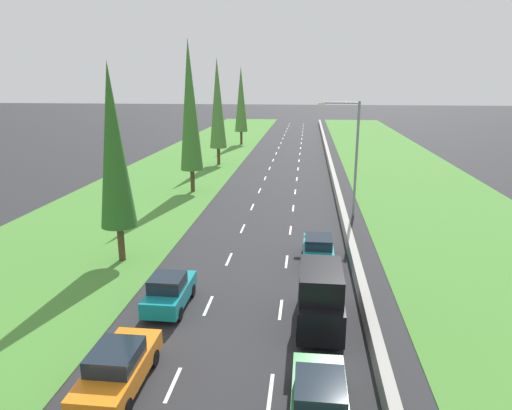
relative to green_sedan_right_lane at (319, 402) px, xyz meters
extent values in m
plane|color=#28282B|center=(-3.39, 46.38, -0.81)|extent=(300.00, 300.00, 0.00)
cube|color=#478433|center=(-16.04, 46.38, -0.79)|extent=(14.00, 140.00, 0.04)
cube|color=#478433|center=(10.96, 46.38, -0.79)|extent=(14.00, 140.00, 0.04)
cube|color=#9E9B93|center=(2.31, 46.38, -0.39)|extent=(0.44, 120.00, 0.85)
cube|color=white|center=(-5.14, 1.38, -0.81)|extent=(0.14, 2.00, 0.01)
cube|color=white|center=(-5.14, 7.38, -0.81)|extent=(0.14, 2.00, 0.01)
cube|color=white|center=(-5.14, 13.38, -0.81)|extent=(0.14, 2.00, 0.01)
cube|color=white|center=(-5.14, 19.38, -0.81)|extent=(0.14, 2.00, 0.01)
cube|color=white|center=(-5.14, 25.38, -0.81)|extent=(0.14, 2.00, 0.01)
cube|color=white|center=(-5.14, 31.38, -0.81)|extent=(0.14, 2.00, 0.01)
cube|color=white|center=(-5.14, 37.38, -0.81)|extent=(0.14, 2.00, 0.01)
cube|color=white|center=(-5.14, 43.38, -0.81)|extent=(0.14, 2.00, 0.01)
cube|color=white|center=(-5.14, 49.38, -0.81)|extent=(0.14, 2.00, 0.01)
cube|color=white|center=(-5.14, 55.38, -0.81)|extent=(0.14, 2.00, 0.01)
cube|color=white|center=(-5.14, 61.38, -0.81)|extent=(0.14, 2.00, 0.01)
cube|color=white|center=(-5.14, 67.38, -0.81)|extent=(0.14, 2.00, 0.01)
cube|color=white|center=(-5.14, 73.38, -0.81)|extent=(0.14, 2.00, 0.01)
cube|color=white|center=(-5.14, 79.38, -0.81)|extent=(0.14, 2.00, 0.01)
cube|color=white|center=(-5.14, 85.38, -0.81)|extent=(0.14, 2.00, 0.01)
cube|color=white|center=(-5.14, 91.38, -0.81)|extent=(0.14, 2.00, 0.01)
cube|color=white|center=(-5.14, 97.38, -0.81)|extent=(0.14, 2.00, 0.01)
cube|color=white|center=(-5.14, 103.38, -0.81)|extent=(0.14, 2.00, 0.01)
cube|color=white|center=(-1.64, 1.38, -0.81)|extent=(0.14, 2.00, 0.01)
cube|color=white|center=(-1.64, 7.38, -0.81)|extent=(0.14, 2.00, 0.01)
cube|color=white|center=(-1.64, 13.38, -0.81)|extent=(0.14, 2.00, 0.01)
cube|color=white|center=(-1.64, 19.38, -0.81)|extent=(0.14, 2.00, 0.01)
cube|color=white|center=(-1.64, 25.38, -0.81)|extent=(0.14, 2.00, 0.01)
cube|color=white|center=(-1.64, 31.38, -0.81)|extent=(0.14, 2.00, 0.01)
cube|color=white|center=(-1.64, 37.38, -0.81)|extent=(0.14, 2.00, 0.01)
cube|color=white|center=(-1.64, 43.38, -0.81)|extent=(0.14, 2.00, 0.01)
cube|color=white|center=(-1.64, 49.38, -0.81)|extent=(0.14, 2.00, 0.01)
cube|color=white|center=(-1.64, 55.38, -0.81)|extent=(0.14, 2.00, 0.01)
cube|color=white|center=(-1.64, 61.38, -0.81)|extent=(0.14, 2.00, 0.01)
cube|color=white|center=(-1.64, 67.38, -0.81)|extent=(0.14, 2.00, 0.01)
cube|color=white|center=(-1.64, 73.38, -0.81)|extent=(0.14, 2.00, 0.01)
cube|color=white|center=(-1.64, 79.38, -0.81)|extent=(0.14, 2.00, 0.01)
cube|color=white|center=(-1.64, 85.38, -0.81)|extent=(0.14, 2.00, 0.01)
cube|color=white|center=(-1.64, 91.38, -0.81)|extent=(0.14, 2.00, 0.01)
cube|color=white|center=(-1.64, 97.38, -0.81)|extent=(0.14, 2.00, 0.01)
cube|color=white|center=(-1.64, 103.38, -0.81)|extent=(0.14, 2.00, 0.01)
cube|color=#237A33|center=(0.00, 0.03, -0.13)|extent=(1.76, 4.50, 0.72)
cube|color=#19232D|center=(0.00, -0.12, 0.53)|extent=(1.56, 1.90, 0.60)
cylinder|color=black|center=(-0.80, 1.43, -0.49)|extent=(0.22, 0.64, 0.64)
cylinder|color=black|center=(0.80, 1.43, -0.49)|extent=(0.22, 0.64, 0.64)
cube|color=orange|center=(-6.96, 1.04, -0.13)|extent=(1.76, 4.50, 0.72)
cube|color=#19232D|center=(-6.96, 0.89, 0.53)|extent=(1.56, 1.90, 0.60)
cylinder|color=black|center=(-7.76, 2.43, -0.49)|extent=(0.22, 0.64, 0.64)
cylinder|color=black|center=(-6.16, 2.43, -0.49)|extent=(0.22, 0.64, 0.64)
cylinder|color=black|center=(-7.76, -0.36, -0.49)|extent=(0.22, 0.64, 0.64)
cylinder|color=black|center=(-6.16, -0.36, -0.49)|extent=(0.22, 0.64, 0.64)
cube|color=black|center=(0.14, 6.22, 0.21)|extent=(1.90, 4.90, 1.40)
cube|color=black|center=(0.14, 5.92, 1.46)|extent=(1.80, 3.10, 1.10)
cylinder|color=black|center=(-0.73, 7.74, -0.49)|extent=(0.22, 0.64, 0.64)
cylinder|color=black|center=(1.01, 7.74, -0.49)|extent=(0.22, 0.64, 0.64)
cylinder|color=black|center=(-0.73, 4.70, -0.49)|extent=(0.22, 0.64, 0.64)
cylinder|color=black|center=(1.01, 4.70, -0.49)|extent=(0.22, 0.64, 0.64)
cube|color=teal|center=(-6.91, 7.09, -0.11)|extent=(1.68, 3.90, 0.76)
cube|color=#19232D|center=(-6.91, 6.79, 0.59)|extent=(1.52, 1.60, 0.64)
cylinder|color=black|center=(-7.67, 8.29, -0.49)|extent=(0.22, 0.64, 0.64)
cylinder|color=black|center=(-6.15, 8.29, -0.49)|extent=(0.22, 0.64, 0.64)
cylinder|color=black|center=(-7.67, 5.88, -0.49)|extent=(0.22, 0.64, 0.64)
cylinder|color=black|center=(-6.15, 5.88, -0.49)|extent=(0.22, 0.64, 0.64)
cube|color=teal|center=(0.21, 13.56, -0.13)|extent=(1.76, 4.50, 0.72)
cube|color=#19232D|center=(0.21, 13.41, 0.53)|extent=(1.56, 1.90, 0.60)
cylinder|color=black|center=(-0.59, 14.95, -0.49)|extent=(0.22, 0.64, 0.64)
cylinder|color=black|center=(1.01, 14.95, -0.49)|extent=(0.22, 0.64, 0.64)
cylinder|color=black|center=(-0.59, 12.16, -0.49)|extent=(0.22, 0.64, 0.64)
cylinder|color=black|center=(1.01, 12.16, -0.49)|extent=(0.22, 0.64, 0.64)
cylinder|color=#4C3823|center=(-11.49, 12.50, 0.29)|extent=(0.40, 0.40, 2.20)
cone|color=#2D6623|center=(-11.49, 12.50, 6.07)|extent=(2.09, 2.09, 9.38)
cylinder|color=#4C3823|center=(-11.55, 30.33, 0.29)|extent=(0.41, 0.41, 2.20)
cone|color=#3D752D|center=(-11.55, 30.33, 7.40)|extent=(2.16, 2.16, 12.02)
cylinder|color=#4C3823|center=(-11.84, 45.24, 0.29)|extent=(0.40, 0.40, 2.20)
cone|color=#4C7F38|center=(-11.84, 45.24, 6.90)|extent=(2.13, 2.13, 11.02)
cylinder|color=#4C3823|center=(-11.65, 64.52, 0.29)|extent=(0.40, 0.40, 2.20)
cone|color=#4C7F38|center=(-11.65, 64.52, 6.64)|extent=(2.12, 2.12, 10.51)
cylinder|color=gray|center=(3.22, 23.67, 3.69)|extent=(0.20, 0.20, 9.00)
cylinder|color=gray|center=(1.82, 23.67, 8.04)|extent=(2.80, 0.12, 0.12)
cube|color=silver|center=(0.42, 23.67, 7.94)|extent=(0.60, 0.28, 0.20)
camera|label=1|loc=(-0.62, -12.41, 9.71)|focal=32.36mm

